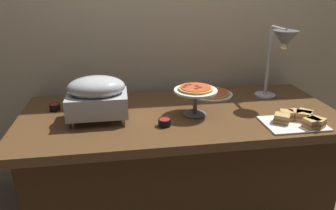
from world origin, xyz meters
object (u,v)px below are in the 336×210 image
at_px(chafing_dish, 97,96).
at_px(pizza_plate_center, 196,93).
at_px(pizza_plate_front, 212,93).
at_px(sandwich_platter, 298,120).
at_px(sauce_cup_near, 165,122).
at_px(heat_lamp, 281,46).
at_px(sauce_cup_far, 55,107).

bearing_deg(chafing_dish, pizza_plate_center, -0.54).
distance_m(pizza_plate_front, pizza_plate_center, 0.39).
xyz_separation_m(pizza_plate_front, sandwich_platter, (0.34, -0.53, 0.01)).
bearing_deg(chafing_dish, sandwich_platter, -11.69).
bearing_deg(chafing_dish, sauce_cup_near, -20.75).
height_order(heat_lamp, sandwich_platter, heat_lamp).
bearing_deg(sauce_cup_far, sauce_cup_near, -27.36).
bearing_deg(pizza_plate_center, heat_lamp, 10.95).
height_order(heat_lamp, sauce_cup_far, heat_lamp).
xyz_separation_m(pizza_plate_front, sauce_cup_near, (-0.40, -0.45, 0.01)).
distance_m(chafing_dish, sauce_cup_near, 0.40).
bearing_deg(pizza_plate_front, sauce_cup_near, -131.61).
bearing_deg(heat_lamp, sauce_cup_near, -162.55).
distance_m(sandwich_platter, sauce_cup_near, 0.74).
bearing_deg(pizza_plate_front, sauce_cup_far, -173.35).
xyz_separation_m(chafing_dish, sauce_cup_far, (-0.27, 0.19, -0.12)).
xyz_separation_m(heat_lamp, pizza_plate_front, (-0.36, 0.21, -0.36)).
height_order(heat_lamp, pizza_plate_center, heat_lamp).
bearing_deg(sandwich_platter, chafing_dish, 168.31).
xyz_separation_m(sandwich_platter, sauce_cup_far, (-1.36, 0.42, -0.00)).
bearing_deg(pizza_plate_center, chafing_dish, 179.46).
bearing_deg(chafing_dish, sauce_cup_far, 145.05).
distance_m(pizza_plate_center, sandwich_platter, 0.58).
distance_m(chafing_dish, heat_lamp, 1.14).
bearing_deg(sandwich_platter, pizza_plate_front, 122.10).
height_order(pizza_plate_front, sandwich_platter, sandwich_platter).
height_order(chafing_dish, pizza_plate_center, chafing_dish).
distance_m(pizza_plate_center, sauce_cup_far, 0.86).
bearing_deg(sauce_cup_near, heat_lamp, 17.45).
relative_size(pizza_plate_front, sauce_cup_far, 4.51).
distance_m(chafing_dish, sandwich_platter, 1.12).
relative_size(pizza_plate_center, sauce_cup_near, 3.57).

